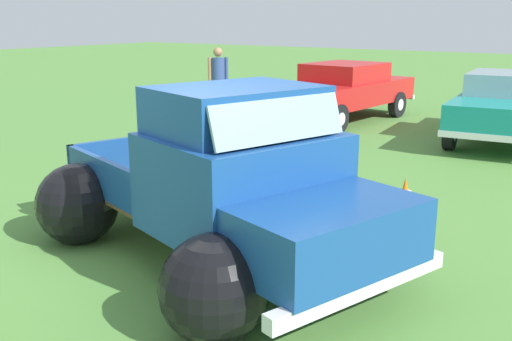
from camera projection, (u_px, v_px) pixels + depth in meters
ground_plane at (208, 255)px, 6.59m from camera, size 80.00×80.00×0.00m
vintage_pickup_truck at (228, 198)px, 6.10m from camera, size 4.98×3.73×1.96m
show_car_0 at (341, 90)px, 14.90m from camera, size 2.24×4.70×1.43m
show_car_1 at (506, 104)px, 12.43m from camera, size 2.34×4.48×1.43m
spectator_1 at (218, 77)px, 15.49m from camera, size 0.48×0.48×1.79m
lane_cone_0 at (404, 202)px, 7.44m from camera, size 0.36×0.36×0.63m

